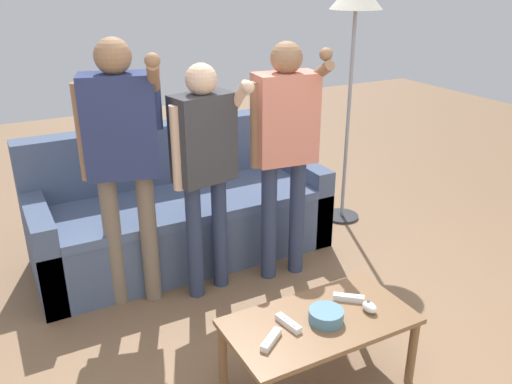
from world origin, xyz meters
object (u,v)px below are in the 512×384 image
at_px(couch, 180,213).
at_px(game_remote_wand_spare, 288,323).
at_px(player_right, 285,136).
at_px(game_remote_nunchuk, 369,307).
at_px(player_left, 122,146).
at_px(player_center, 204,156).
at_px(snack_bowl, 326,316).
at_px(game_remote_wand_near, 271,340).
at_px(floor_lamp, 356,9).
at_px(coffee_table, 319,329).
at_px(game_remote_wand_far, 349,298).

height_order(couch, game_remote_wand_spare, couch).
relative_size(couch, player_right, 1.32).
bearing_deg(game_remote_nunchuk, player_left, 124.13).
bearing_deg(player_center, game_remote_nunchuk, -71.31).
bearing_deg(snack_bowl, game_remote_wand_near, -177.13).
height_order(snack_bowl, game_remote_nunchuk, snack_bowl).
distance_m(floor_lamp, game_remote_wand_spare, 2.43).
xyz_separation_m(snack_bowl, player_center, (-0.14, 1.07, 0.49)).
distance_m(coffee_table, game_remote_nunchuk, 0.26).
relative_size(player_center, game_remote_wand_near, 9.88).
bearing_deg(player_center, player_right, -5.16).
bearing_deg(player_left, couch, 44.14).
bearing_deg(player_center, coffee_table, -83.07).
height_order(game_remote_nunchuk, game_remote_wand_far, game_remote_nunchuk).
xyz_separation_m(snack_bowl, game_remote_nunchuk, (0.23, -0.04, -0.01)).
height_order(player_right, game_remote_wand_near, player_right).
bearing_deg(game_remote_wand_near, floor_lamp, 44.87).
xyz_separation_m(coffee_table, player_right, (0.39, 1.00, 0.63)).
relative_size(coffee_table, game_remote_nunchuk, 10.19).
distance_m(coffee_table, game_remote_wand_spare, 0.17).
height_order(floor_lamp, game_remote_wand_spare, floor_lamp).
height_order(player_left, game_remote_wand_spare, player_left).
height_order(coffee_table, player_left, player_left).
relative_size(floor_lamp, player_left, 1.17).
xyz_separation_m(player_center, game_remote_wand_spare, (-0.03, -1.02, -0.51)).
height_order(game_remote_nunchuk, floor_lamp, floor_lamp).
bearing_deg(game_remote_nunchuk, game_remote_wand_far, 104.57).
relative_size(snack_bowl, player_right, 0.11).
distance_m(player_center, player_right, 0.52).
bearing_deg(player_right, snack_bowl, -110.16).
distance_m(coffee_table, game_remote_wand_near, 0.30).
bearing_deg(game_remote_wand_spare, game_remote_nunchuk, -11.88).
relative_size(coffee_table, snack_bowl, 5.45).
distance_m(coffee_table, player_left, 1.45).
bearing_deg(player_center, snack_bowl, -82.33).
height_order(floor_lamp, game_remote_wand_far, floor_lamp).
xyz_separation_m(game_remote_wand_near, game_remote_wand_spare, (0.13, 0.07, 0.00)).
height_order(coffee_table, game_remote_wand_far, game_remote_wand_far).
xyz_separation_m(game_remote_nunchuk, game_remote_wand_far, (-0.03, 0.12, -0.01)).
relative_size(player_center, game_remote_wand_spare, 9.30).
relative_size(snack_bowl, game_remote_wand_near, 1.12).
xyz_separation_m(coffee_table, game_remote_wand_far, (0.21, 0.06, 0.07)).
height_order(coffee_table, game_remote_wand_near, game_remote_wand_near).
xyz_separation_m(player_left, player_right, (0.97, -0.16, -0.04)).
bearing_deg(game_remote_wand_far, coffee_table, -163.84).
relative_size(game_remote_nunchuk, game_remote_wand_far, 0.63).
distance_m(coffee_table, player_right, 1.24).
height_order(game_remote_nunchuk, player_left, player_left).
bearing_deg(game_remote_wand_near, couch, 83.57).
xyz_separation_m(coffee_table, floor_lamp, (1.28, 1.53, 1.32)).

